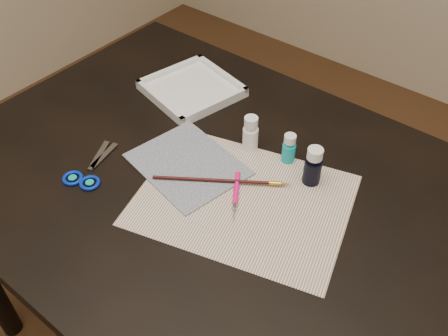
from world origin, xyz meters
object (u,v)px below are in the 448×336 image
Objects in this scene: canvas at (187,164)px; palette_tray at (192,88)px; paper at (243,200)px; paint_bottle_white at (251,133)px; paint_bottle_navy at (313,166)px; paint_bottle_cyan at (289,148)px; scissors at (91,164)px.

canvas is 1.13× the size of palette_tray.
paper is at bearing -33.68° from palette_tray.
paint_bottle_white is 0.17m from paint_bottle_navy.
palette_tray is (-0.43, 0.09, -0.03)m from paint_bottle_navy.
paint_bottle_cyan is 0.34× the size of palette_tray.
paint_bottle_navy is 0.43× the size of palette_tray.
paint_bottle_white reaches higher than palette_tray.
paint_bottle_white is 0.27m from palette_tray.
paper is 0.17m from canvas.
paint_bottle_cyan is at bearing 10.70° from paint_bottle_white.
paper is at bearing -58.53° from paint_bottle_white.
paint_bottle_navy is at bearing -18.59° from paint_bottle_cyan.
canvas is at bearing 177.56° from paper.
paint_bottle_navy reaches higher than paper.
paper is 1.79× the size of canvas.
paper is 4.92× the size of paint_bottle_white.
palette_tray is (-0.35, 0.07, -0.02)m from paint_bottle_cyan.
paint_bottle_white reaches higher than scissors.
paint_bottle_navy is at bearing -2.69° from paint_bottle_white.
scissors is at bearing -132.12° from paint_bottle_white.
paint_bottle_navy reaches higher than paint_bottle_white.
paint_bottle_cyan is at bearing -75.31° from scissors.
palette_tray is (-0.01, 0.36, 0.01)m from scissors.
paper is 2.02× the size of palette_tray.
scissors is 0.36m from palette_tray.
scissors is at bearing -147.66° from paint_bottle_navy.
paper is 0.36m from scissors.
canvas is at bearing -77.52° from scissors.
paint_bottle_white reaches higher than paint_bottle_cyan.
scissors is at bearing -139.57° from paint_bottle_cyan.
paint_bottle_navy is at bearing -12.25° from palette_tray.
paint_bottle_navy is at bearing 27.74° from canvas.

